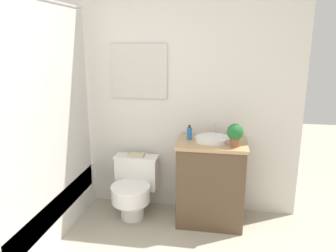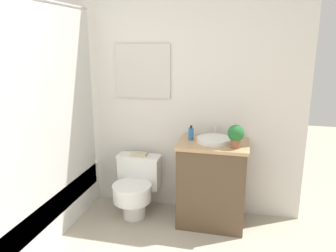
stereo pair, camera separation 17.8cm
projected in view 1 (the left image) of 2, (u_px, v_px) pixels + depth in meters
wall_back at (132, 85)px, 3.23m from camera, size 3.27×0.07×2.50m
shower_area at (24, 209)px, 2.83m from camera, size 0.70×1.57×1.98m
toilet at (134, 186)px, 3.19m from camera, size 0.43×0.51×0.57m
vanity at (211, 182)px, 3.06m from camera, size 0.63×0.46×0.79m
sink at (212, 139)px, 2.98m from camera, size 0.31×0.35×0.13m
soap_bottle at (189, 133)px, 3.02m from camera, size 0.05×0.05×0.14m
potted_plant at (235, 134)px, 2.80m from camera, size 0.14×0.14×0.20m
book_on_tank at (136, 155)px, 3.24m from camera, size 0.16×0.10×0.02m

